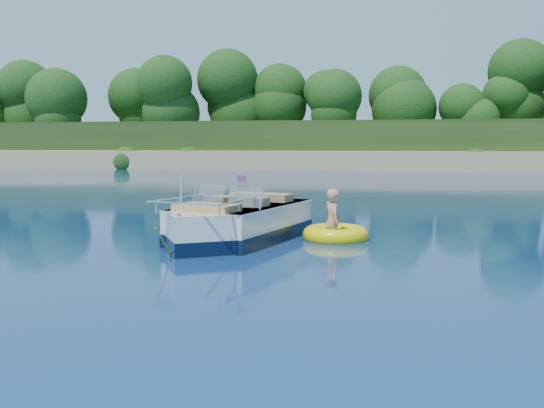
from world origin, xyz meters
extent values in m
plane|color=#0B1B4E|center=(0.00, 0.00, 0.00)|extent=(160.00, 160.00, 0.00)
cube|color=tan|center=(0.00, 38.00, 0.50)|extent=(170.00, 8.00, 2.00)
cube|color=black|center=(0.00, 65.00, 1.00)|extent=(170.00, 56.00, 6.00)
cylinder|color=black|center=(-18.00, 40.50, 3.10)|extent=(0.44, 0.44, 3.20)
sphere|color=black|center=(-18.00, 40.50, 6.14)|extent=(5.28, 5.28, 5.28)
cylinder|color=black|center=(0.00, 42.00, 3.30)|extent=(0.44, 0.44, 3.60)
sphere|color=black|center=(0.00, 42.00, 6.72)|extent=(5.94, 5.94, 5.94)
cube|color=silver|center=(-1.58, 0.94, 0.29)|extent=(2.76, 3.97, 1.00)
cube|color=silver|center=(-2.02, -0.71, 0.29)|extent=(1.85, 1.85, 1.00)
cube|color=black|center=(-1.58, 0.94, 0.15)|extent=(2.80, 4.01, 0.29)
cube|color=black|center=(-2.02, -0.71, 0.15)|extent=(1.88, 1.88, 0.29)
cube|color=#A27E55|center=(-1.51, 1.22, 0.57)|extent=(2.12, 2.83, 0.10)
cube|color=silver|center=(-1.58, 0.94, 0.76)|extent=(2.80, 3.98, 0.06)
cube|color=black|center=(-1.08, 2.85, 0.33)|extent=(0.59, 0.46, 0.86)
cube|color=#8C9EA5|center=(-2.17, 0.40, 1.04)|extent=(0.78, 0.52, 0.46)
cube|color=#8C9EA5|center=(-1.34, 0.18, 1.04)|extent=(0.77, 0.34, 0.46)
cube|color=tan|center=(-2.06, 0.82, 0.79)|extent=(0.64, 0.64, 0.38)
cube|color=tan|center=(-1.23, 0.60, 0.79)|extent=(0.64, 0.64, 0.38)
cube|color=tan|center=(-1.34, 1.86, 0.79)|extent=(1.57, 0.88, 0.36)
cube|color=tan|center=(-1.97, -0.54, 0.77)|extent=(1.40, 1.01, 0.32)
cylinder|color=silver|center=(-2.20, -1.42, 1.20)|extent=(0.03, 0.03, 0.81)
cube|color=red|center=(-1.42, 0.21, 1.42)|extent=(0.21, 0.07, 0.13)
cube|color=silver|center=(-2.21, -1.46, 0.82)|extent=(0.11, 0.08, 0.05)
cylinder|color=yellow|center=(-2.44, -1.75, 0.33)|extent=(0.12, 1.03, 0.73)
torus|color=yellow|center=(0.50, 1.33, 0.10)|extent=(1.91, 1.91, 0.40)
torus|color=red|center=(0.50, 1.33, 0.12)|extent=(1.57, 1.57, 0.13)
imported|color=tan|center=(0.41, 1.32, 0.00)|extent=(0.69, 0.90, 1.62)
camera|label=1|loc=(1.63, -12.30, 2.18)|focal=40.00mm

